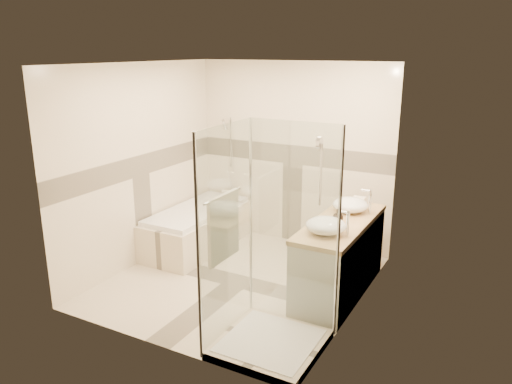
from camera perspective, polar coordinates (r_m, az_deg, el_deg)
The scene contains 12 objects.
room at distance 5.54m, azimuth -1.57°, elevation 1.53°, with size 2.82×3.02×2.52m.
bathtub at distance 6.90m, azimuth -6.68°, elevation -3.88°, with size 0.75×1.70×0.56m.
vanity at distance 5.65m, azimuth 9.51°, elevation -7.35°, with size 0.58×1.62×0.85m.
shower_enclosure at distance 4.65m, azimuth 0.81°, elevation -11.40°, with size 0.96×0.93×2.04m.
vessel_sink_near at distance 5.80m, azimuth 10.73°, elevation -1.45°, with size 0.40×0.40×0.16m, color white.
vessel_sink_far at distance 5.09m, azimuth 7.99°, elevation -3.81°, with size 0.41×0.41×0.16m, color white.
faucet_near at distance 5.72m, azimuth 12.83°, elevation -0.88°, with size 0.12×0.03×0.30m.
faucet_far at distance 5.00m, azimuth 10.34°, elevation -3.36°, with size 0.11×0.03×0.27m.
amenity_bottle_a at distance 5.42m, azimuth 9.33°, elevation -2.72°, with size 0.07×0.07×0.15m, color black.
amenity_bottle_b at distance 5.42m, azimuth 9.35°, elevation -2.69°, with size 0.12×0.12×0.15m, color black.
folded_towels at distance 6.08m, azimuth 11.56°, elevation -1.09°, with size 0.14×0.24×0.08m, color white.
rolled_towel at distance 7.29m, azimuth -3.12°, elevation -0.19°, with size 0.09×0.09×0.21m, color white.
Camera 1 is at (2.73, -4.63, 2.66)m, focal length 35.00 mm.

